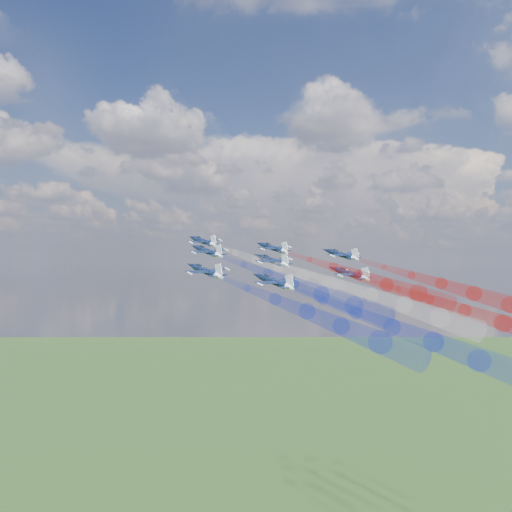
% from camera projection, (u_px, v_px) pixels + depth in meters
% --- Properties ---
extents(jet_lead, '(15.60, 14.50, 6.72)m').
position_uv_depth(jet_lead, '(203.00, 241.00, 152.39)').
color(jet_lead, black).
extents(trail_lead, '(41.79, 24.77, 14.79)m').
position_uv_depth(trail_lead, '(278.00, 268.00, 132.10)').
color(trail_lead, white).
extents(jet_inner_left, '(15.60, 14.50, 6.72)m').
position_uv_depth(jet_inner_left, '(208.00, 251.00, 136.53)').
color(jet_inner_left, black).
extents(trail_inner_left, '(41.79, 24.77, 14.79)m').
position_uv_depth(trail_inner_left, '(293.00, 283.00, 116.24)').
color(trail_inner_left, '#1932D6').
extents(jet_inner_right, '(15.60, 14.50, 6.72)m').
position_uv_depth(jet_inner_right, '(273.00, 248.00, 151.48)').
color(jet_inner_right, black).
extents(trail_inner_right, '(41.79, 24.77, 14.79)m').
position_uv_depth(trail_inner_right, '(359.00, 275.00, 131.20)').
color(trail_inner_right, red).
extents(jet_outer_left, '(15.60, 14.50, 6.72)m').
position_uv_depth(jet_outer_left, '(206.00, 271.00, 119.13)').
color(jet_outer_left, black).
extents(trail_outer_left, '(41.79, 24.77, 14.79)m').
position_uv_depth(trail_outer_left, '(306.00, 312.00, 98.84)').
color(trail_outer_left, '#1932D6').
extents(jet_center_third, '(15.60, 14.50, 6.72)m').
position_uv_depth(jet_center_third, '(272.00, 261.00, 134.44)').
color(jet_center_third, black).
extents(trail_center_third, '(41.79, 24.77, 14.79)m').
position_uv_depth(trail_center_third, '(371.00, 294.00, 114.15)').
color(trail_center_third, white).
extents(jet_outer_right, '(15.60, 14.50, 6.72)m').
position_uv_depth(jet_outer_right, '(342.00, 255.00, 147.44)').
color(jet_outer_right, black).
extents(trail_outer_right, '(41.79, 24.77, 14.79)m').
position_uv_depth(trail_outer_right, '(441.00, 284.00, 127.16)').
color(trail_outer_right, red).
extents(jet_rear_left, '(15.60, 14.50, 6.72)m').
position_uv_depth(jet_rear_left, '(274.00, 282.00, 115.97)').
color(jet_rear_left, black).
extents(trail_rear_left, '(41.79, 24.77, 14.79)m').
position_uv_depth(trail_rear_left, '(393.00, 326.00, 95.69)').
color(trail_rear_left, '#1932D6').
extents(jet_rear_right, '(15.60, 14.50, 6.72)m').
position_uv_depth(jet_rear_right, '(350.00, 274.00, 132.99)').
color(jet_rear_right, black).
extents(trail_rear_right, '(41.79, 24.77, 14.79)m').
position_uv_depth(trail_rear_right, '(464.00, 310.00, 112.71)').
color(trail_rear_right, red).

